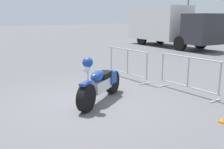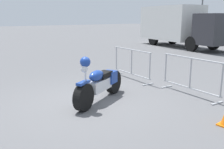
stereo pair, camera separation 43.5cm
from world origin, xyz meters
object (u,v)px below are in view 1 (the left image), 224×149
crowd_barrier_near (127,64)px  parked_car_tan (212,30)px  box_truck (167,24)px  motorcycle (101,83)px  crowd_barrier_far (188,75)px  parked_car_red (187,30)px

crowd_barrier_near → parked_car_tan: 21.41m
crowd_barrier_near → box_truck: box_truck is taller
motorcycle → crowd_barrier_far: size_ratio=1.04×
crowd_barrier_near → parked_car_tan: (-6.59, 20.37, 0.22)m
crowd_barrier_near → box_truck: bearing=117.9°
motorcycle → crowd_barrier_far: motorcycle is taller
motorcycle → crowd_barrier_near: size_ratio=1.04×
box_truck → parked_car_tan: size_ratio=1.70×
motorcycle → parked_car_red: bearing=-178.7°
box_truck → crowd_barrier_far: bearing=-38.8°
crowd_barrier_far → parked_car_tan: bearing=113.7°
crowd_barrier_far → parked_car_red: bearing=120.3°
crowd_barrier_near → crowd_barrier_far: (2.37, 0.00, 0.00)m
motorcycle → crowd_barrier_near: 2.55m
motorcycle → crowd_barrier_far: (1.18, 2.26, 0.07)m
crowd_barrier_far → box_truck: bearing=127.7°
crowd_barrier_near → parked_car_red: 22.94m
crowd_barrier_far → crowd_barrier_near: bearing=180.0°
box_truck → parked_car_red: bearing=126.3°
box_truck → crowd_barrier_near: bearing=-48.6°
motorcycle → box_truck: 13.56m
motorcycle → parked_car_red: (-10.96, 23.02, 0.20)m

